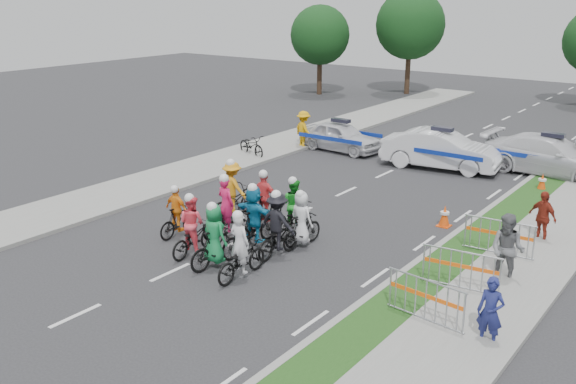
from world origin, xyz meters
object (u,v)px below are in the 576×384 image
Objects in this scene: rider_3 at (178,216)px; rider_1 at (215,242)px; spectator_1 at (507,249)px; barrier_1 at (461,272)px; police_car_1 at (441,150)px; rider_8 at (294,212)px; spectator_2 at (542,217)px; police_car_2 at (551,156)px; cone_0 at (445,216)px; spectator_0 at (490,312)px; marshal_hiviz at (304,130)px; rider_4 at (278,230)px; rider_10 at (233,194)px; police_car_0 at (340,137)px; rider_0 at (241,256)px; rider_2 at (193,232)px; tree_3 at (410,25)px; parked_bike at (252,145)px; rider_5 at (255,220)px; rider_6 at (227,215)px; barrier_2 at (499,239)px; barrier_0 at (425,302)px; cone_1 at (542,183)px; tree_0 at (320,35)px; rider_7 at (302,225)px; rider_9 at (265,205)px.

rider_1 is at bearing 156.63° from rider_3.
spectator_1 is at bearing -164.94° from rider_3.
police_car_1 is at bearing 116.14° from barrier_1.
rider_8 is at bearing -140.81° from rider_3.
spectator_2 is at bearing -144.14° from police_car_1.
spectator_2 is at bearing 82.23° from barrier_1.
police_car_2 is 7.77× the size of cone_0.
spectator_0 is at bearing -59.37° from cone_0.
marshal_hiviz is (-12.72, 9.00, -0.04)m from spectator_1.
rider_4 is at bearing 167.00° from police_car_2.
police_car_0 is at bearing -74.14° from rider_10.
marshal_hiviz is at bearing -59.28° from rider_4.
rider_8 is at bearing -77.67° from rider_0.
rider_3 is 2.38m from rider_10.
spectator_2 is at bearing -142.06° from rider_2.
rider_4 is 0.98× the size of barrier_1.
spectator_2 is 29.19m from tree_3.
rider_5 is at bearing -121.49° from parked_bike.
marshal_hiviz is (-4.71, 10.74, 0.24)m from rider_6.
rider_3 reaches higher than barrier_1.
marshal_hiviz is (-1.67, -0.63, 0.22)m from police_car_0.
rider_8 is 9.88m from police_car_1.
rider_0 is at bearing -132.70° from barrier_2.
rider_2 is 0.25× the size of tree_3.
spectator_0 reaches higher than barrier_0.
cone_1 is at bearing -159.43° from marshal_hiviz.
tree_0 reaches higher than rider_2.
rider_4 is 5.18m from barrier_1.
police_car_1 is (-0.14, 11.51, 0.06)m from rider_4.
rider_5 reaches higher than cone_0.
parked_bike is at bearing 143.69° from barrier_0.
spectator_2 is 0.89× the size of marshal_hiviz.
police_car_2 is 2.86× the size of parked_bike.
rider_1 is 30.94m from tree_0.
tree_3 is at bearing 119.02° from cone_0.
spectator_2 is at bearing -136.02° from rider_7.
rider_7 is 0.89× the size of barrier_2.
rider_0 reaches higher than rider_2.
parked_bike is at bearing 90.94° from marshal_hiviz.
rider_9 is (-0.89, 3.30, -0.01)m from rider_1.
rider_4 is at bearing -111.83° from cone_1.
barrier_0 and barrier_2 have the same top height.
police_car_2 is 9.82m from barrier_2.
rider_10 is 1.25× the size of spectator_2.
police_car_2 reaches higher than barrier_1.
spectator_1 reaches higher than marshal_hiviz.
cone_0 is (-0.98, -8.27, -0.45)m from police_car_2.
barrier_0 is at bearing -86.09° from cone_1.
barrier_2 is 1.05× the size of parked_bike.
rider_2 is at bearing -152.85° from spectator_1.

